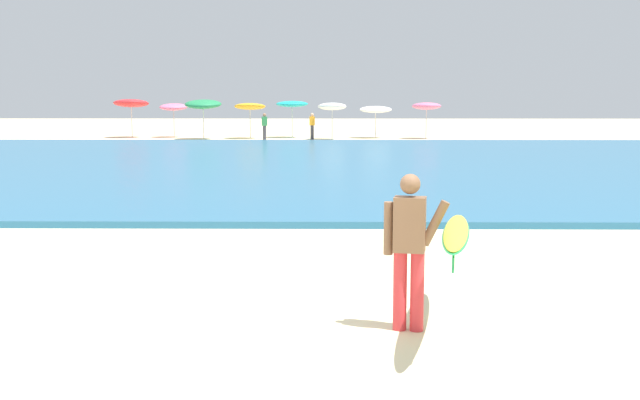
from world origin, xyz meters
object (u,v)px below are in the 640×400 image
at_px(beach_umbrella_0, 131,103).
at_px(beach_umbrella_2, 203,104).
at_px(beach_umbrella_4, 292,104).
at_px(beach_umbrella_7, 427,106).
at_px(surfer_with_board, 432,239).
at_px(beach_umbrella_5, 332,106).
at_px(beach_umbrella_1, 174,107).
at_px(beach_umbrella_6, 376,109).
at_px(beach_umbrella_3, 250,106).
at_px(beachgoer_near_row_mid, 312,125).
at_px(beachgoer_near_row_left, 265,126).

distance_m(beach_umbrella_0, beach_umbrella_2, 5.16).
bearing_deg(beach_umbrella_4, beach_umbrella_7, -7.57).
distance_m(surfer_with_board, beach_umbrella_5, 37.02).
height_order(beach_umbrella_0, beach_umbrella_1, beach_umbrella_0).
relative_size(beach_umbrella_2, beach_umbrella_6, 1.21).
xyz_separation_m(beach_umbrella_2, beach_umbrella_5, (7.72, -0.12, -0.13)).
height_order(beach_umbrella_0, beach_umbrella_3, beach_umbrella_0).
bearing_deg(beachgoer_near_row_mid, surfer_with_board, -86.71).
relative_size(beach_umbrella_3, beachgoer_near_row_mid, 1.42).
relative_size(beach_umbrella_7, beachgoer_near_row_left, 1.41).
height_order(surfer_with_board, beach_umbrella_4, beach_umbrella_4).
xyz_separation_m(beach_umbrella_5, beach_umbrella_7, (5.73, 0.99, 0.01)).
bearing_deg(beach_umbrella_2, beachgoer_near_row_left, -8.78).
relative_size(beach_umbrella_0, beachgoer_near_row_left, 1.57).
xyz_separation_m(surfer_with_board, beach_umbrella_6, (1.75, 38.71, 0.73)).
bearing_deg(beach_umbrella_7, beach_umbrella_4, 172.43).
height_order(beach_umbrella_1, beach_umbrella_4, beach_umbrella_4).
height_order(beach_umbrella_2, beachgoer_near_row_left, beach_umbrella_2).
bearing_deg(beach_umbrella_3, beachgoer_near_row_mid, -12.08).
xyz_separation_m(beach_umbrella_4, beachgoer_near_row_left, (-1.51, -2.54, -1.25)).
relative_size(beach_umbrella_4, beachgoer_near_row_mid, 1.46).
xyz_separation_m(surfer_with_board, beachgoer_near_row_mid, (-2.14, 37.22, -0.19)).
distance_m(beach_umbrella_5, beach_umbrella_7, 5.82).
height_order(beach_umbrella_6, beach_umbrella_7, beach_umbrella_7).
relative_size(surfer_with_board, beachgoer_near_row_left, 1.85).
relative_size(beach_umbrella_4, beach_umbrella_6, 1.13).
height_order(beach_umbrella_3, beach_umbrella_7, beach_umbrella_3).
distance_m(beach_umbrella_4, beach_umbrella_5, 3.25).
distance_m(beach_umbrella_3, beach_umbrella_5, 5.12).
bearing_deg(beach_umbrella_5, beach_umbrella_3, 168.34).
height_order(beach_umbrella_2, beach_umbrella_6, beach_umbrella_2).
bearing_deg(beach_umbrella_2, surfer_with_board, -76.87).
xyz_separation_m(surfer_with_board, beach_umbrella_1, (-10.89, 39.31, 0.87)).
height_order(beachgoer_near_row_left, beachgoer_near_row_mid, same).
height_order(beach_umbrella_7, beachgoer_near_row_mid, beach_umbrella_7).
relative_size(beach_umbrella_1, beach_umbrella_5, 0.97).
xyz_separation_m(beach_umbrella_0, beach_umbrella_2, (4.81, -1.87, -0.04)).
bearing_deg(beach_umbrella_1, beachgoer_near_row_mid, -13.48).
xyz_separation_m(beach_umbrella_1, beach_umbrella_6, (12.64, -0.60, -0.14)).
distance_m(beach_umbrella_4, beach_umbrella_7, 8.30).
height_order(surfer_with_board, beach_umbrella_2, beach_umbrella_2).
xyz_separation_m(surfer_with_board, beach_umbrella_0, (-13.47, 38.99, 1.11)).
xyz_separation_m(surfer_with_board, beachgoer_near_row_left, (-4.95, 36.55, -0.19)).
xyz_separation_m(beach_umbrella_7, beachgoer_near_row_left, (-9.74, -1.44, -1.13)).
bearing_deg(beach_umbrella_6, surfer_with_board, -92.59).
distance_m(beachgoer_near_row_left, beachgoer_near_row_mid, 2.88).
distance_m(beach_umbrella_0, beach_umbrella_5, 12.69).
relative_size(beach_umbrella_0, beach_umbrella_6, 1.22).
bearing_deg(beachgoer_near_row_mid, beach_umbrella_5, -10.31).
height_order(beach_umbrella_0, beach_umbrella_4, beach_umbrella_0).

